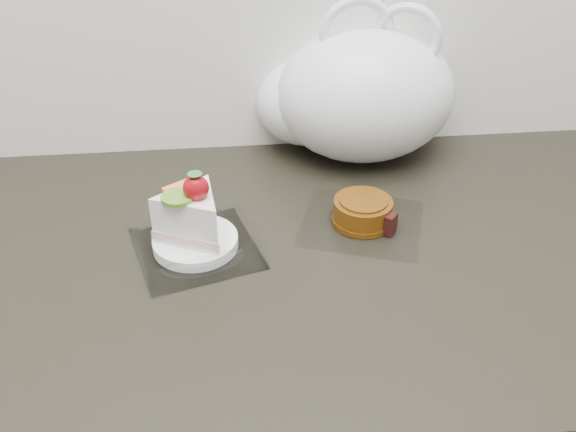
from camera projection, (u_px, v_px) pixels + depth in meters
The scene contains 3 objects.
cake_tray at pixel (194, 229), 0.85m from camera, with size 0.19×0.19×0.12m.
mooncake_wrap at pixel (363, 214), 0.91m from camera, with size 0.21×0.20×0.04m.
plastic_bag at pixel (353, 96), 1.04m from camera, with size 0.35×0.27×0.27m.
Camera 1 is at (-0.01, 1.00, 1.42)m, focal length 40.00 mm.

